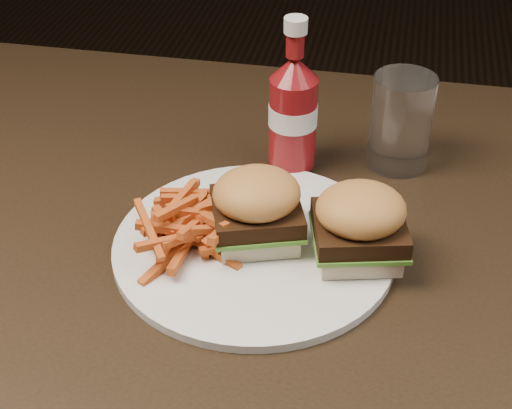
% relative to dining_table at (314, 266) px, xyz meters
% --- Properties ---
extents(dining_table, '(1.20, 0.80, 0.04)m').
position_rel_dining_table_xyz_m(dining_table, '(0.00, 0.00, 0.00)').
color(dining_table, black).
rests_on(dining_table, ground).
extents(plate, '(0.28, 0.28, 0.01)m').
position_rel_dining_table_xyz_m(plate, '(-0.06, -0.01, 0.03)').
color(plate, white).
rests_on(plate, dining_table).
extents(sandwich_half_a, '(0.10, 0.09, 0.02)m').
position_rel_dining_table_xyz_m(sandwich_half_a, '(-0.06, -0.00, 0.04)').
color(sandwich_half_a, beige).
rests_on(sandwich_half_a, plate).
extents(sandwich_half_b, '(0.09, 0.09, 0.02)m').
position_rel_dining_table_xyz_m(sandwich_half_b, '(0.04, -0.01, 0.04)').
color(sandwich_half_b, beige).
rests_on(sandwich_half_b, plate).
extents(fries_pile, '(0.12, 0.12, 0.04)m').
position_rel_dining_table_xyz_m(fries_pile, '(-0.12, -0.02, 0.05)').
color(fries_pile, '#B12B08').
rests_on(fries_pile, plate).
extents(ketchup_bottle, '(0.06, 0.06, 0.11)m').
position_rel_dining_table_xyz_m(ketchup_bottle, '(-0.05, 0.15, 0.08)').
color(ketchup_bottle, maroon).
rests_on(ketchup_bottle, dining_table).
extents(tumbler, '(0.07, 0.07, 0.11)m').
position_rel_dining_table_xyz_m(tumbler, '(0.07, 0.18, 0.08)').
color(tumbler, white).
rests_on(tumbler, dining_table).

